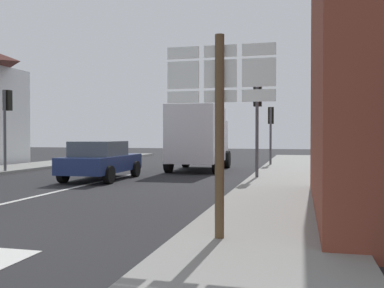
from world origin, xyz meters
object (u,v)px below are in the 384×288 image
object	(u,v)px
traffic_light_near_left	(7,112)
traffic_light_near_right	(257,108)
delivery_truck	(199,136)
sedan_far	(101,160)
route_sign_post	(220,114)
traffic_light_far_right	(271,123)

from	to	relation	value
traffic_light_near_left	traffic_light_near_right	bearing A→B (deg)	-1.27
delivery_truck	traffic_light_near_left	world-z (taller)	traffic_light_near_left
delivery_truck	traffic_light_near_right	world-z (taller)	traffic_light_near_right
sedan_far	traffic_light_near_right	size ratio (longest dim) A/B	1.15
delivery_truck	route_sign_post	xyz separation A→B (m)	(3.58, -13.92, 0.35)
delivery_truck	traffic_light_near_left	size ratio (longest dim) A/B	1.37
traffic_light_far_right	route_sign_post	bearing A→B (deg)	-88.66
sedan_far	delivery_truck	size ratio (longest dim) A/B	0.84
sedan_far	traffic_light_near_left	bearing A→B (deg)	164.41
delivery_truck	traffic_light_far_right	size ratio (longest dim) A/B	1.57
delivery_truck	traffic_light_near_left	xyz separation A→B (m)	(-7.83, -3.72, 1.08)
delivery_truck	traffic_light_near_right	distance (m)	5.19
sedan_far	traffic_light_near_right	xyz separation A→B (m)	(5.79, 1.21, 1.96)
traffic_light_near_right	traffic_light_near_left	bearing A→B (deg)	178.73
sedan_far	delivery_truck	xyz separation A→B (m)	(2.61, 5.18, 0.89)
route_sign_post	sedan_far	bearing A→B (deg)	125.33
traffic_light_near_right	traffic_light_near_left	world-z (taller)	traffic_light_near_left
sedan_far	traffic_light_near_left	world-z (taller)	traffic_light_near_left
traffic_light_far_right	traffic_light_near_left	xyz separation A→B (m)	(-11.01, -7.14, 0.35)
traffic_light_far_right	traffic_light_near_left	size ratio (longest dim) A/B	0.87
route_sign_post	traffic_light_near_left	world-z (taller)	traffic_light_near_left
sedan_far	traffic_light_near_left	size ratio (longest dim) A/B	1.15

